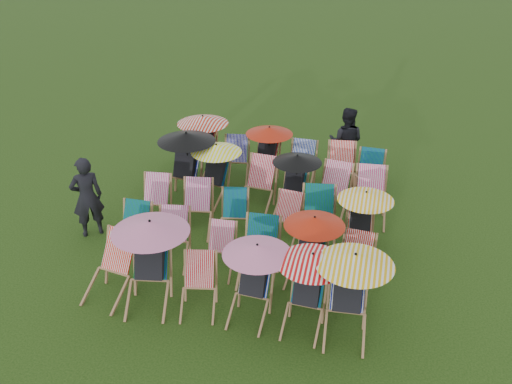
% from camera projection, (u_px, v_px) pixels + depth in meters
% --- Properties ---
extents(ground, '(100.00, 100.00, 0.00)m').
position_uv_depth(ground, '(257.00, 238.00, 10.86)').
color(ground, black).
rests_on(ground, ground).
extents(deckchair_0, '(0.82, 1.03, 1.01)m').
position_uv_depth(deckchair_0, '(110.00, 269.00, 9.13)').
color(deckchair_0, '#9D7049').
rests_on(deckchair_0, ground).
extents(deckchair_1, '(1.21, 1.32, 1.44)m').
position_uv_depth(deckchair_1, '(149.00, 262.00, 8.86)').
color(deckchair_1, '#9D7049').
rests_on(deckchair_1, ground).
extents(deckchair_2, '(0.71, 0.88, 0.86)m').
position_uv_depth(deckchair_2, '(198.00, 286.00, 8.86)').
color(deckchair_2, '#9D7049').
rests_on(deckchair_2, ground).
extents(deckchair_3, '(1.06, 1.11, 1.25)m').
position_uv_depth(deckchair_3, '(253.00, 280.00, 8.61)').
color(deckchair_3, '#9D7049').
rests_on(deckchair_3, ground).
extents(deckchair_4, '(1.05, 1.10, 1.25)m').
position_uv_depth(deckchair_4, '(307.00, 290.00, 8.41)').
color(deckchair_4, '#9D7049').
rests_on(deckchair_4, ground).
extents(deckchair_5, '(1.14, 1.20, 1.35)m').
position_uv_depth(deckchair_5, '(349.00, 295.00, 8.23)').
color(deckchair_5, '#9D7049').
rests_on(deckchair_5, ground).
extents(deckchair_6, '(0.61, 0.85, 0.92)m').
position_uv_depth(deckchair_6, '(131.00, 233.00, 10.17)').
color(deckchair_6, '#9D7049').
rests_on(deckchair_6, ground).
extents(deckchair_7, '(0.73, 0.93, 0.92)m').
position_uv_depth(deckchair_7, '(172.00, 239.00, 10.00)').
color(deckchair_7, '#9D7049').
rests_on(deckchair_7, ground).
extents(deckchair_8, '(0.58, 0.78, 0.81)m').
position_uv_depth(deckchair_8, '(219.00, 251.00, 9.77)').
color(deckchair_8, '#9D7049').
rests_on(deckchair_8, ground).
extents(deckchair_9, '(0.70, 0.95, 1.00)m').
position_uv_depth(deckchair_9, '(259.00, 253.00, 9.55)').
color(deckchair_9, '#9D7049').
rests_on(deckchair_9, ground).
extents(deckchair_10, '(1.01, 1.08, 1.20)m').
position_uv_depth(deckchair_10, '(309.00, 249.00, 9.43)').
color(deckchair_10, '#9D7049').
rests_on(deckchair_10, ground).
extents(deckchair_11, '(0.68, 0.89, 0.91)m').
position_uv_depth(deckchair_11, '(354.00, 266.00, 9.29)').
color(deckchair_11, '#9D7049').
rests_on(deckchair_11, ground).
extents(deckchair_12, '(0.70, 0.91, 0.92)m').
position_uv_depth(deckchair_12, '(154.00, 202.00, 11.16)').
color(deckchair_12, '#9D7049').
rests_on(deckchair_12, ground).
extents(deckchair_13, '(0.75, 0.96, 0.95)m').
position_uv_depth(deckchair_13, '(196.00, 209.00, 10.91)').
color(deckchair_13, '#9D7049').
rests_on(deckchair_13, ground).
extents(deckchair_14, '(0.70, 0.87, 0.85)m').
position_uv_depth(deckchair_14, '(234.00, 216.00, 10.76)').
color(deckchair_14, '#9D7049').
rests_on(deckchair_14, ground).
extents(deckchair_15, '(0.68, 0.86, 0.86)m').
position_uv_depth(deckchair_15, '(285.00, 220.00, 10.64)').
color(deckchair_15, '#9D7049').
rests_on(deckchair_15, ground).
extents(deckchair_16, '(0.81, 1.03, 1.03)m').
position_uv_depth(deckchair_16, '(319.00, 220.00, 10.47)').
color(deckchair_16, '#9D7049').
rests_on(deckchair_16, ground).
extents(deckchair_17, '(1.00, 1.07, 1.19)m').
position_uv_depth(deckchair_17, '(361.00, 222.00, 10.18)').
color(deckchair_17, '#9D7049').
rests_on(deckchair_17, ground).
extents(deckchair_18, '(1.21, 1.28, 1.44)m').
position_uv_depth(deckchair_18, '(184.00, 164.00, 11.99)').
color(deckchair_18, '#9D7049').
rests_on(deckchair_18, ground).
extents(deckchair_19, '(1.06, 1.13, 1.25)m').
position_uv_depth(deckchair_19, '(213.00, 172.00, 11.89)').
color(deckchair_19, '#9D7049').
rests_on(deckchair_19, ground).
extents(deckchair_20, '(0.75, 0.99, 1.01)m').
position_uv_depth(deckchair_20, '(258.00, 185.00, 11.70)').
color(deckchair_20, '#9D7049').
rests_on(deckchair_20, ground).
extents(deckchair_21, '(1.00, 1.05, 1.18)m').
position_uv_depth(deckchair_21, '(293.00, 182.00, 11.58)').
color(deckchair_21, '#9D7049').
rests_on(deckchair_21, ground).
extents(deckchair_22, '(0.80, 1.02, 1.01)m').
position_uv_depth(deckchair_22, '(332.00, 192.00, 11.43)').
color(deckchair_22, '#9D7049').
rests_on(deckchair_22, ground).
extents(deckchair_23, '(0.75, 0.99, 1.02)m').
position_uv_depth(deckchair_23, '(370.00, 197.00, 11.25)').
color(deckchair_23, '#9D7049').
rests_on(deckchair_23, ground).
extents(deckchair_24, '(1.16, 1.24, 1.38)m').
position_uv_depth(deckchair_24, '(200.00, 144.00, 13.03)').
color(deckchair_24, '#9D7049').
rests_on(deckchair_24, ground).
extents(deckchair_25, '(0.74, 0.93, 0.93)m').
position_uv_depth(deckchair_25, '(236.00, 160.00, 12.88)').
color(deckchair_25, '#9D7049').
rests_on(deckchair_25, ground).
extents(deckchair_26, '(1.05, 1.10, 1.25)m').
position_uv_depth(deckchair_26, '(266.00, 153.00, 12.76)').
color(deckchair_26, '#9D7049').
rests_on(deckchair_26, ground).
extents(deckchair_27, '(0.67, 0.91, 0.97)m').
position_uv_depth(deckchair_27, '(300.00, 167.00, 12.53)').
color(deckchair_27, '#9D7049').
rests_on(deckchair_27, ground).
extents(deckchair_28, '(0.77, 0.99, 1.00)m').
position_uv_depth(deckchair_28, '(341.00, 170.00, 12.35)').
color(deckchair_28, '#9D7049').
rests_on(deckchair_28, ground).
extents(deckchair_29, '(0.66, 0.90, 0.94)m').
position_uv_depth(deckchair_29, '(369.00, 176.00, 12.17)').
color(deckchair_29, '#9D7049').
rests_on(deckchair_29, ground).
extents(person_left, '(0.70, 0.67, 1.61)m').
position_uv_depth(person_left, '(87.00, 197.00, 10.64)').
color(person_left, black).
rests_on(person_left, ground).
extents(person_rear, '(0.83, 0.67, 1.63)m').
position_uv_depth(person_rear, '(346.00, 142.00, 12.91)').
color(person_rear, black).
rests_on(person_rear, ground).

